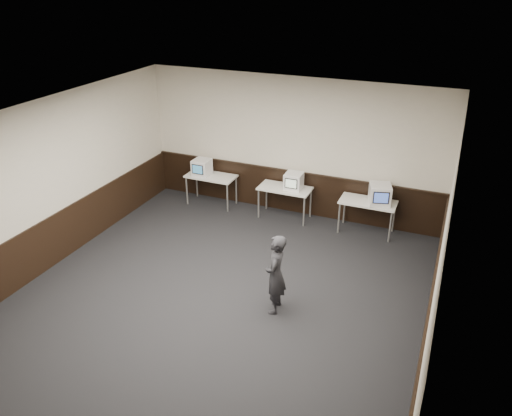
% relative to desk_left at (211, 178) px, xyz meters
% --- Properties ---
extents(floor, '(8.00, 8.00, 0.00)m').
position_rel_desk_left_xyz_m(floor, '(1.90, -3.60, -0.68)').
color(floor, black).
rests_on(floor, ground).
extents(ceiling, '(8.00, 8.00, 0.00)m').
position_rel_desk_left_xyz_m(ceiling, '(1.90, -3.60, 2.52)').
color(ceiling, white).
rests_on(ceiling, back_wall).
extents(back_wall, '(7.00, 0.00, 7.00)m').
position_rel_desk_left_xyz_m(back_wall, '(1.90, 0.40, 0.92)').
color(back_wall, silver).
rests_on(back_wall, ground).
extents(front_wall, '(7.00, 0.00, 7.00)m').
position_rel_desk_left_xyz_m(front_wall, '(1.90, -7.60, 0.92)').
color(front_wall, silver).
rests_on(front_wall, ground).
extents(left_wall, '(0.00, 8.00, 8.00)m').
position_rel_desk_left_xyz_m(left_wall, '(-1.60, -3.60, 0.92)').
color(left_wall, silver).
rests_on(left_wall, ground).
extents(right_wall, '(0.00, 8.00, 8.00)m').
position_rel_desk_left_xyz_m(right_wall, '(5.40, -3.60, 0.92)').
color(right_wall, silver).
rests_on(right_wall, ground).
extents(wainscot_back, '(6.98, 0.04, 1.00)m').
position_rel_desk_left_xyz_m(wainscot_back, '(1.90, 0.38, -0.18)').
color(wainscot_back, black).
rests_on(wainscot_back, back_wall).
extents(wainscot_left, '(0.04, 7.98, 1.00)m').
position_rel_desk_left_xyz_m(wainscot_left, '(-1.58, -3.60, -0.18)').
color(wainscot_left, black).
rests_on(wainscot_left, left_wall).
extents(wainscot_right, '(0.04, 7.98, 1.00)m').
position_rel_desk_left_xyz_m(wainscot_right, '(5.38, -3.60, -0.18)').
color(wainscot_right, black).
rests_on(wainscot_right, right_wall).
extents(wainscot_rail, '(6.98, 0.06, 0.04)m').
position_rel_desk_left_xyz_m(wainscot_rail, '(1.90, 0.36, 0.34)').
color(wainscot_rail, black).
rests_on(wainscot_rail, wainscot_back).
extents(desk_left, '(1.20, 0.60, 0.75)m').
position_rel_desk_left_xyz_m(desk_left, '(0.00, 0.00, 0.00)').
color(desk_left, silver).
rests_on(desk_left, ground).
extents(desk_center, '(1.20, 0.60, 0.75)m').
position_rel_desk_left_xyz_m(desk_center, '(1.90, 0.00, 0.00)').
color(desk_center, silver).
rests_on(desk_center, ground).
extents(desk_right, '(1.20, 0.60, 0.75)m').
position_rel_desk_left_xyz_m(desk_right, '(3.80, 0.00, 0.00)').
color(desk_right, silver).
rests_on(desk_right, ground).
extents(emac_left, '(0.40, 0.43, 0.39)m').
position_rel_desk_left_xyz_m(emac_left, '(-0.21, -0.05, 0.27)').
color(emac_left, white).
rests_on(emac_left, desk_left).
extents(emac_center, '(0.40, 0.43, 0.38)m').
position_rel_desk_left_xyz_m(emac_center, '(2.10, 0.00, 0.26)').
color(emac_center, white).
rests_on(emac_center, desk_center).
extents(emac_right, '(0.55, 0.57, 0.44)m').
position_rel_desk_left_xyz_m(emac_right, '(4.03, -0.03, 0.29)').
color(emac_right, white).
rests_on(emac_right, desk_right).
extents(person, '(0.41, 0.56, 1.42)m').
position_rel_desk_left_xyz_m(person, '(2.94, -3.36, 0.03)').
color(person, '#242429').
rests_on(person, ground).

